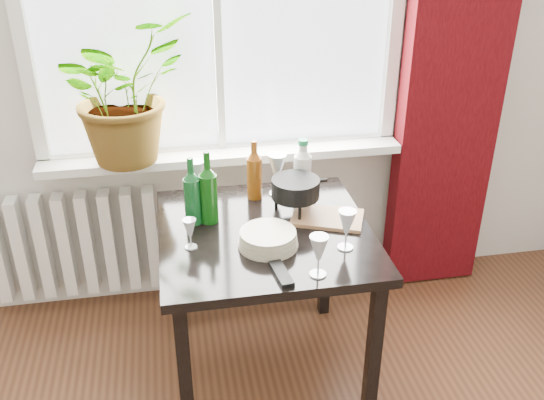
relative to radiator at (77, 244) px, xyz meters
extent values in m
cube|color=white|center=(0.75, -0.03, 0.44)|extent=(1.72, 0.20, 0.04)
cube|color=#360408|center=(1.87, -0.06, 0.92)|extent=(0.50, 0.12, 2.56)
cube|color=white|center=(0.00, 0.00, 0.00)|extent=(0.80, 0.10, 0.55)
cube|color=black|center=(0.85, -0.63, 0.34)|extent=(0.85, 0.85, 0.04)
cube|color=black|center=(0.48, -1.00, -0.03)|extent=(0.05, 0.05, 0.70)
cube|color=black|center=(0.48, -0.27, -0.03)|extent=(0.05, 0.05, 0.70)
cube|color=black|center=(1.21, -1.00, -0.03)|extent=(0.05, 0.05, 0.70)
cube|color=black|center=(1.21, -0.27, -0.03)|extent=(0.05, 0.05, 0.70)
imported|color=#1E7220|center=(0.32, -0.05, 0.79)|extent=(0.78, 0.78, 0.65)
cylinder|color=#B8B299|center=(0.84, -0.75, 0.39)|extent=(0.26, 0.26, 0.06)
cube|color=black|center=(0.85, -0.96, 0.37)|extent=(0.07, 0.16, 0.02)
cube|color=#9B6C46|center=(1.12, -0.59, 0.37)|extent=(0.34, 0.28, 0.02)
camera|label=1|loc=(0.50, -2.70, 1.60)|focal=40.00mm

